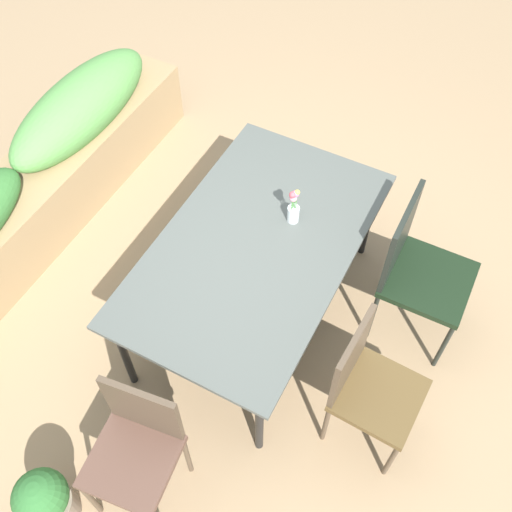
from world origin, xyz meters
The scene contains 8 objects.
ground_plane centered at (0.00, 0.00, 0.00)m, with size 12.00×12.00×0.00m, color #9E7F5B.
dining_table centered at (-0.03, -0.09, 0.67)m, with size 1.72×1.03×0.71m.
chair_near_right centered at (0.36, -0.92, 0.57)m, with size 0.48×0.48×1.00m.
chair_near_left centered at (-0.41, -0.94, 0.51)m, with size 0.44×0.44×0.90m.
chair_end_left centered at (-1.23, -0.08, 0.53)m, with size 0.45×0.45×0.90m.
flower_vase centered at (0.23, -0.19, 0.82)m, with size 0.07×0.07×0.25m.
planter_box centered at (-0.13, 1.59, 0.38)m, with size 3.02×0.51×0.81m.
potted_plant centered at (-1.61, 0.26, 0.24)m, with size 0.27×0.27×0.46m.
Camera 1 is at (-1.79, -1.02, 3.33)m, focal length 41.69 mm.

